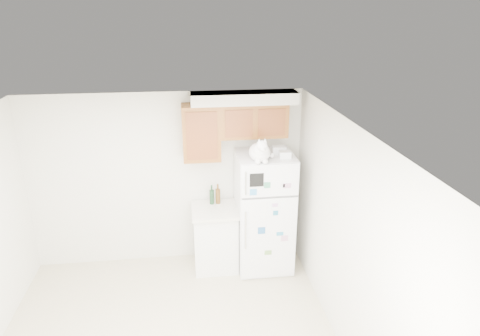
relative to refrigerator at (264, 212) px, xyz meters
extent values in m
cube|color=silver|center=(-1.33, 0.39, 0.40)|extent=(3.80, 0.04, 2.50)
cube|color=silver|center=(0.57, -1.61, 0.40)|extent=(0.04, 4.00, 2.50)
cube|color=white|center=(-1.33, -1.61, 1.65)|extent=(3.80, 4.00, 0.04)
cube|color=#974E21|center=(-0.13, 0.22, 1.27)|extent=(0.90, 0.33, 0.45)
cube|color=#974E21|center=(-0.83, 0.22, 1.12)|extent=(0.50, 0.33, 0.75)
cube|color=silver|center=(-0.26, 0.23, 1.57)|extent=(1.40, 0.37, 0.15)
cube|color=white|center=(0.00, 0.01, 0.00)|extent=(0.76, 0.72, 1.70)
cube|color=white|center=(0.00, -0.36, 0.62)|extent=(0.74, 0.03, 0.44)
cube|color=white|center=(0.00, -0.36, -0.22)|extent=(0.74, 0.03, 1.19)
cube|color=#59595B|center=(0.00, -0.36, 0.40)|extent=(0.74, 0.03, 0.02)
cylinder|color=silver|center=(-0.32, -0.39, 0.62)|extent=(0.02, 0.02, 0.32)
cylinder|color=silver|center=(-0.32, -0.39, -0.05)|extent=(0.02, 0.02, 0.55)
cube|color=black|center=(-0.18, -0.38, 0.65)|extent=(0.18, 0.00, 0.18)
cube|color=white|center=(-0.16, -0.38, 0.20)|extent=(0.22, 0.00, 0.28)
cube|color=silver|center=(0.16, -0.38, 0.55)|extent=(0.05, 0.00, 0.05)
cube|color=#B380A0|center=(0.21, -0.38, 0.55)|extent=(0.10, 0.00, 0.06)
cube|color=#C28BA9|center=(0.21, -0.38, -0.22)|extent=(0.10, 0.00, 0.08)
cube|color=#3B8260|center=(-0.04, -0.38, 0.57)|extent=(0.08, 0.00, 0.08)
cube|color=#BC86BC|center=(0.07, -0.38, 0.29)|extent=(0.08, 0.00, 0.05)
cube|color=#255B97|center=(-0.10, -0.38, -0.08)|extent=(0.10, 0.00, 0.10)
cube|color=teal|center=(0.15, -0.38, -0.14)|extent=(0.09, 0.00, 0.05)
cube|color=#236B8D|center=(0.08, -0.38, 0.17)|extent=(0.07, 0.00, 0.07)
cube|color=#3786C2|center=(-0.22, -0.38, 0.49)|extent=(0.09, 0.00, 0.09)
cube|color=#658E47|center=(-0.01, -0.38, -0.42)|extent=(0.10, 0.00, 0.07)
cube|color=white|center=(-0.69, 0.07, -0.41)|extent=(0.60, 0.60, 0.88)
cube|color=white|center=(-0.69, 0.05, 0.05)|extent=(0.64, 0.64, 0.04)
ellipsoid|color=white|center=(-0.12, -0.20, 0.96)|extent=(0.27, 0.37, 0.23)
ellipsoid|color=white|center=(-0.12, -0.31, 1.01)|extent=(0.20, 0.16, 0.22)
sphere|color=white|center=(-0.12, -0.36, 1.09)|extent=(0.14, 0.14, 0.14)
cone|color=white|center=(-0.15, -0.36, 1.16)|extent=(0.05, 0.05, 0.05)
cone|color=white|center=(-0.08, -0.36, 1.16)|extent=(0.05, 0.05, 0.05)
cone|color=#D88C8C|center=(-0.15, -0.37, 1.16)|extent=(0.02, 0.02, 0.03)
cone|color=#D88C8C|center=(-0.08, -0.37, 1.16)|extent=(0.02, 0.02, 0.03)
sphere|color=white|center=(-0.12, -0.42, 1.07)|extent=(0.06, 0.06, 0.06)
sphere|color=white|center=(-0.16, -0.35, 0.89)|extent=(0.07, 0.07, 0.07)
sphere|color=white|center=(-0.07, -0.35, 0.89)|extent=(0.07, 0.07, 0.07)
cylinder|color=white|center=(0.00, -0.08, 0.89)|extent=(0.17, 0.23, 0.08)
cube|color=white|center=(0.19, 0.04, 0.90)|extent=(0.19, 0.14, 0.10)
cube|color=white|center=(0.22, -0.16, 0.89)|extent=(0.15, 0.11, 0.09)
camera|label=1|loc=(-1.03, -5.28, 2.69)|focal=32.00mm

